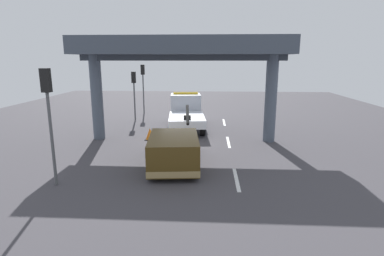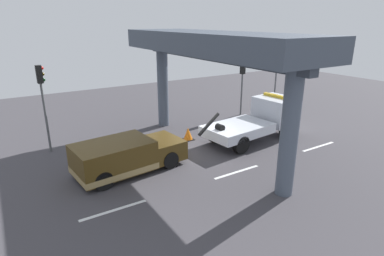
{
  "view_description": "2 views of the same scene",
  "coord_description": "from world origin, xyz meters",
  "px_view_note": "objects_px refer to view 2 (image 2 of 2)",
  "views": [
    {
      "loc": [
        -18.34,
        -1.68,
        5.02
      ],
      "look_at": [
        -1.22,
        -0.68,
        1.14
      ],
      "focal_mm": 28.71,
      "sensor_mm": 36.0,
      "label": 1
    },
    {
      "loc": [
        -9.01,
        -13.18,
        6.79
      ],
      "look_at": [
        -0.48,
        0.36,
        1.37
      ],
      "focal_mm": 29.7,
      "sensor_mm": 36.0,
      "label": 2
    }
  ],
  "objects_px": {
    "traffic_light_near": "(42,90)",
    "traffic_cone_orange": "(188,134)",
    "towed_van_green": "(125,156)",
    "traffic_light_mid": "(277,68)",
    "tow_truck_white": "(260,119)",
    "traffic_light_far": "(243,76)"
  },
  "relations": [
    {
      "from": "traffic_light_near",
      "to": "traffic_cone_orange",
      "type": "xyz_separation_m",
      "value": [
        7.3,
        -2.45,
        -3.03
      ]
    },
    {
      "from": "traffic_light_near",
      "to": "towed_van_green",
      "type": "bearing_deg",
      "value": -60.29
    },
    {
      "from": "traffic_light_near",
      "to": "traffic_light_mid",
      "type": "xyz_separation_m",
      "value": [
        17.0,
        0.0,
        -0.12
      ]
    },
    {
      "from": "traffic_light_near",
      "to": "traffic_light_mid",
      "type": "height_order",
      "value": "traffic_light_near"
    },
    {
      "from": "traffic_cone_orange",
      "to": "tow_truck_white",
      "type": "bearing_deg",
      "value": -27.03
    },
    {
      "from": "tow_truck_white",
      "to": "towed_van_green",
      "type": "distance_m",
      "value": 8.63
    },
    {
      "from": "traffic_light_near",
      "to": "traffic_light_far",
      "type": "xyz_separation_m",
      "value": [
        13.5,
        -0.0,
        -0.47
      ]
    },
    {
      "from": "traffic_light_mid",
      "to": "traffic_cone_orange",
      "type": "relative_size",
      "value": 6.0
    },
    {
      "from": "towed_van_green",
      "to": "traffic_light_near",
      "type": "relative_size",
      "value": 1.15
    },
    {
      "from": "traffic_light_mid",
      "to": "traffic_cone_orange",
      "type": "xyz_separation_m",
      "value": [
        -9.7,
        -2.45,
        -2.91
      ]
    },
    {
      "from": "tow_truck_white",
      "to": "traffic_light_mid",
      "type": "relative_size",
      "value": 1.64
    },
    {
      "from": "towed_van_green",
      "to": "traffic_light_far",
      "type": "relative_size",
      "value": 1.35
    },
    {
      "from": "traffic_light_far",
      "to": "traffic_cone_orange",
      "type": "relative_size",
      "value": 5.34
    },
    {
      "from": "tow_truck_white",
      "to": "traffic_light_mid",
      "type": "distance_m",
      "value": 7.59
    },
    {
      "from": "towed_van_green",
      "to": "tow_truck_white",
      "type": "bearing_deg",
      "value": 0.56
    },
    {
      "from": "traffic_light_near",
      "to": "traffic_light_far",
      "type": "relative_size",
      "value": 1.17
    },
    {
      "from": "towed_van_green",
      "to": "traffic_light_near",
      "type": "bearing_deg",
      "value": 119.71
    },
    {
      "from": "traffic_light_near",
      "to": "traffic_cone_orange",
      "type": "distance_m",
      "value": 8.27
    },
    {
      "from": "towed_van_green",
      "to": "traffic_light_mid",
      "type": "distance_m",
      "value": 15.31
    },
    {
      "from": "traffic_light_far",
      "to": "traffic_light_mid",
      "type": "bearing_deg",
      "value": 0.0
    },
    {
      "from": "towed_van_green",
      "to": "traffic_light_mid",
      "type": "bearing_deg",
      "value": 17.41
    },
    {
      "from": "towed_van_green",
      "to": "traffic_light_far",
      "type": "bearing_deg",
      "value": 22.5
    }
  ]
}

